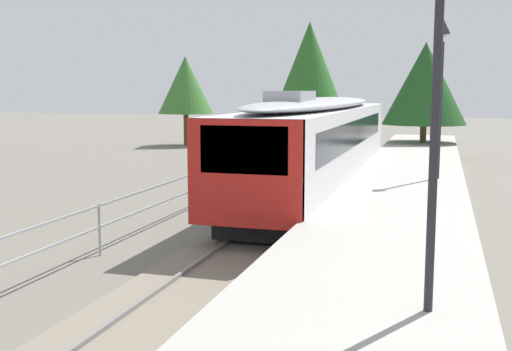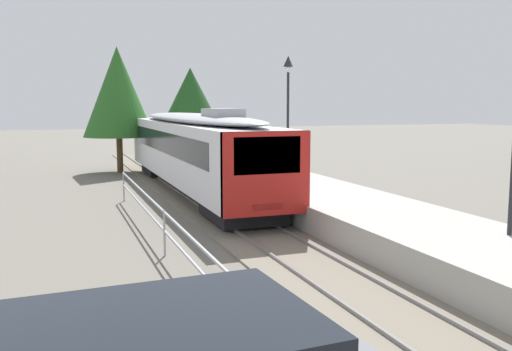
{
  "view_description": "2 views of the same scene",
  "coord_description": "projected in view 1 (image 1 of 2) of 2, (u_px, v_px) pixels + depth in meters",
  "views": [
    {
      "loc": [
        4.38,
        8.25,
        3.89
      ],
      "look_at": [
        0.0,
        22.9,
        1.8
      ],
      "focal_mm": 43.73,
      "sensor_mm": 36.0,
      "label": 1
    },
    {
      "loc": [
        -5.98,
        6.57,
        4.03
      ],
      "look_at": [
        0.0,
        22.9,
        1.8
      ],
      "focal_mm": 38.94,
      "sensor_mm": 36.0,
      "label": 2
    }
  ],
  "objects": [
    {
      "name": "platform_lamp_far_end",
      "position": [
        442.0,
        68.0,
        20.87
      ],
      "size": [
        0.34,
        0.34,
        5.35
      ],
      "color": "#232328",
      "rests_on": "station_platform"
    },
    {
      "name": "tree_behind_station_far",
      "position": [
        186.0,
        85.0,
        44.09
      ],
      "size": [
        3.91,
        3.91,
        6.3
      ],
      "color": "brown",
      "rests_on": "ground"
    },
    {
      "name": "commuter_train",
      "position": [
        319.0,
        138.0,
        23.09
      ],
      "size": [
        2.82,
        18.47,
        3.74
      ],
      "color": "silver",
      "rests_on": "track_rails"
    },
    {
      "name": "platform_lamp_mid_platform",
      "position": [
        439.0,
        33.0,
        8.02
      ],
      "size": [
        0.34,
        0.34,
        5.35
      ],
      "color": "#232328",
      "rests_on": "station_platform"
    },
    {
      "name": "ground_plane",
      "position": [
        132.0,
        246.0,
        15.67
      ],
      "size": [
        160.0,
        160.0,
        0.0
      ],
      "primitive_type": "plane",
      "color": "#6B665B"
    },
    {
      "name": "track_rails",
      "position": [
        245.0,
        254.0,
        14.82
      ],
      "size": [
        3.2,
        60.0,
        0.14
      ],
      "color": "slate",
      "rests_on": "ground"
    },
    {
      "name": "station_platform",
      "position": [
        384.0,
        247.0,
        13.84
      ],
      "size": [
        3.9,
        60.0,
        0.9
      ],
      "primitive_type": "cube",
      "color": "#A8A59E",
      "rests_on": "ground"
    },
    {
      "name": "tree_distant_left",
      "position": [
        425.0,
        84.0,
        35.69
      ],
      "size": [
        4.77,
        4.77,
        6.63
      ],
      "color": "brown",
      "rests_on": "ground"
    },
    {
      "name": "tree_behind_carpark",
      "position": [
        309.0,
        74.0,
        32.11
      ],
      "size": [
        4.13,
        4.13,
        7.39
      ],
      "color": "brown",
      "rests_on": "ground"
    }
  ]
}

